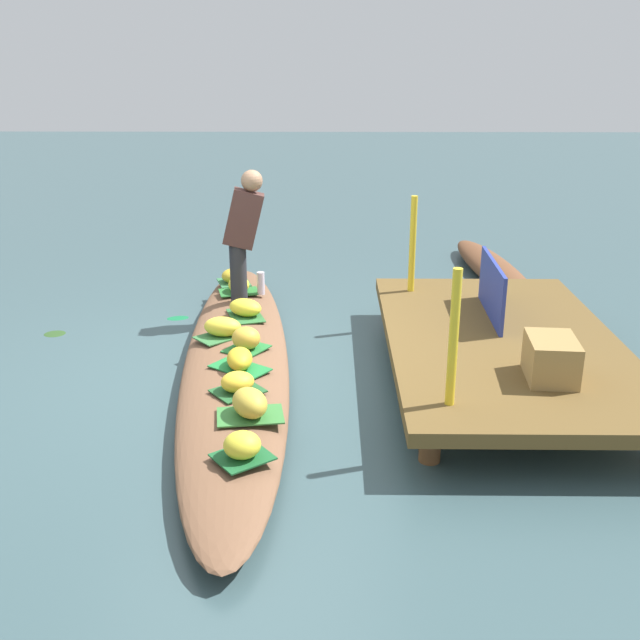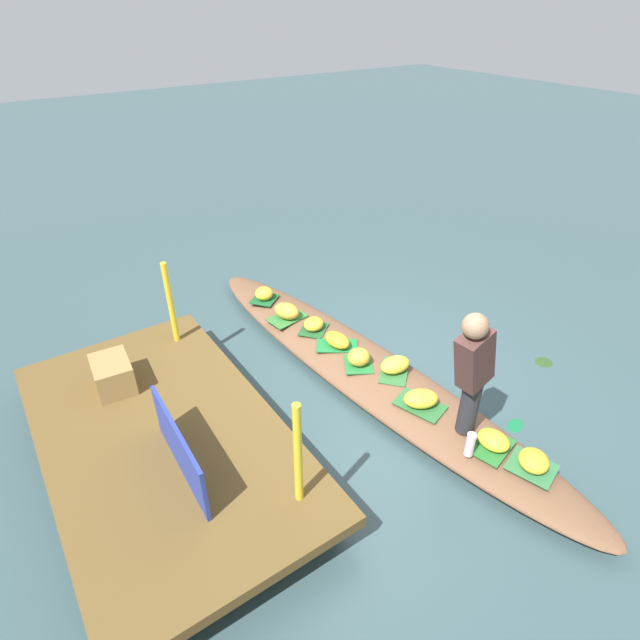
{
  "view_description": "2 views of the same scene",
  "coord_description": "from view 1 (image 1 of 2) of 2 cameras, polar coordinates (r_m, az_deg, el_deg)",
  "views": [
    {
      "loc": [
        5.56,
        0.75,
        2.46
      ],
      "look_at": [
        0.22,
        0.68,
        0.55
      ],
      "focal_mm": 41.74,
      "sensor_mm": 36.0,
      "label": 1
    },
    {
      "loc": [
        -3.16,
        2.74,
        3.43
      ],
      "look_at": [
        0.5,
        0.24,
        0.57
      ],
      "focal_mm": 28.48,
      "sensor_mm": 36.0,
      "label": 2
    }
  ],
  "objects": [
    {
      "name": "leaf_mat_2",
      "position": [
        7.46,
        -6.23,
        2.16
      ],
      "size": [
        0.36,
        0.44,
        0.01
      ],
      "primitive_type": "cube",
      "rotation": [
        0.0,
        0.0,
        1.82
      ],
      "color": "#286F2F",
      "rests_on": "vendor_boat"
    },
    {
      "name": "market_banner",
      "position": [
        6.41,
        13.03,
        2.35
      ],
      "size": [
        1.03,
        0.06,
        0.48
      ],
      "primitive_type": "cube",
      "rotation": [
        0.0,
        0.0,
        -0.03
      ],
      "color": "#283891",
      "rests_on": "dock_platform"
    },
    {
      "name": "banana_bunch_3",
      "position": [
        7.76,
        -6.64,
        3.4
      ],
      "size": [
        0.35,
        0.35,
        0.15
      ],
      "primitive_type": "ellipsoid",
      "rotation": [
        0.0,
        0.0,
        2.44
      ],
      "color": "gold",
      "rests_on": "vendor_boat"
    },
    {
      "name": "leaf_mat_4",
      "position": [
        6.32,
        -7.45,
        -1.19
      ],
      "size": [
        0.49,
        0.51,
        0.01
      ],
      "primitive_type": "cube",
      "rotation": [
        0.0,
        0.0,
        2.29
      ],
      "color": "#316937",
      "rests_on": "vendor_boat"
    },
    {
      "name": "vendor_person",
      "position": [
        7.01,
        -5.91,
        6.97
      ],
      "size": [
        0.22,
        0.42,
        1.25
      ],
      "color": "#28282D",
      "rests_on": "vendor_boat"
    },
    {
      "name": "leaf_mat_5",
      "position": [
        5.66,
        -6.16,
        -3.67
      ],
      "size": [
        0.46,
        0.51,
        0.01
      ],
      "primitive_type": "cube",
      "rotation": [
        0.0,
        0.0,
        0.95
      ],
      "color": "#1D7536",
      "rests_on": "vendor_boat"
    },
    {
      "name": "leaf_mat_3",
      "position": [
        7.78,
        -6.62,
        2.89
      ],
      "size": [
        0.43,
        0.4,
        0.01
      ],
      "primitive_type": "cube",
      "rotation": [
        0.0,
        0.0,
        0.3
      ],
      "color": "#337141",
      "rests_on": "vendor_boat"
    },
    {
      "name": "drifting_plant_1",
      "position": [
        7.36,
        -19.67,
        -0.98
      ],
      "size": [
        0.19,
        0.2,
        0.01
      ],
      "primitive_type": "ellipsoid",
      "rotation": [
        0.0,
        0.0,
        1.61
      ],
      "color": "#2A491F",
      "rests_on": "ground"
    },
    {
      "name": "leaf_mat_8",
      "position": [
        6.01,
        -5.66,
        -2.21
      ],
      "size": [
        0.42,
        0.41,
        0.01
      ],
      "primitive_type": "cube",
      "rotation": [
        0.0,
        0.0,
        2.59
      ],
      "color": "#247333",
      "rests_on": "vendor_boat"
    },
    {
      "name": "leaf_mat_0",
      "position": [
        6.77,
        -5.72,
        0.34
      ],
      "size": [
        0.51,
        0.4,
        0.01
      ],
      "primitive_type": "cube",
      "rotation": [
        0.0,
        0.0,
        0.31
      ],
      "color": "#2C6532",
      "rests_on": "vendor_boat"
    },
    {
      "name": "banana_bunch_7",
      "position": [
        5.26,
        -6.34,
        -4.73
      ],
      "size": [
        0.27,
        0.28,
        0.14
      ],
      "primitive_type": "ellipsoid",
      "rotation": [
        0.0,
        0.0,
        5.0
      ],
      "color": "yellow",
      "rests_on": "vendor_boat"
    },
    {
      "name": "railing_post_east",
      "position": [
        4.65,
        10.2,
        -1.39
      ],
      "size": [
        0.06,
        0.06,
        0.89
      ],
      "primitive_type": "cylinder",
      "color": "yellow",
      "rests_on": "dock_platform"
    },
    {
      "name": "water_bottle",
      "position": [
        7.35,
        -4.56,
        2.83
      ],
      "size": [
        0.08,
        0.08,
        0.23
      ],
      "primitive_type": "cylinder",
      "color": "silver",
      "rests_on": "vendor_boat"
    },
    {
      "name": "railing_post_west",
      "position": [
        6.92,
        7.11,
        5.78
      ],
      "size": [
        0.06,
        0.06,
        0.89
      ],
      "primitive_type": "cylinder",
      "color": "yellow",
      "rests_on": "dock_platform"
    },
    {
      "name": "moored_boat",
      "position": [
        8.84,
        13.14,
        3.83
      ],
      "size": [
        2.67,
        0.72,
        0.24
      ],
      "primitive_type": "ellipsoid",
      "rotation": [
        0.0,
        0.0,
        0.1
      ],
      "color": "brown",
      "rests_on": "ground"
    },
    {
      "name": "leaf_mat_7",
      "position": [
        5.29,
        -6.32,
        -5.42
      ],
      "size": [
        0.42,
        0.43,
        0.01
      ],
      "primitive_type": "cube",
      "rotation": [
        0.0,
        0.0,
        2.24
      ],
      "color": "#205529",
      "rests_on": "vendor_boat"
    },
    {
      "name": "banana_bunch_5",
      "position": [
        5.63,
        -6.19,
        -2.97
      ],
      "size": [
        0.34,
        0.23,
        0.15
      ],
      "primitive_type": "ellipsoid",
      "rotation": [
        0.0,
        0.0,
        0.13
      ],
      "color": "gold",
      "rests_on": "vendor_boat"
    },
    {
      "name": "leaf_mat_6",
      "position": [
        4.94,
        -5.37,
        -7.3
      ],
      "size": [
        0.34,
        0.47,
        0.01
      ],
      "primitive_type": "cube",
      "rotation": [
        0.0,
        0.0,
        1.72
      ],
      "color": "#337433",
      "rests_on": "vendor_boat"
    },
    {
      "name": "banana_bunch_1",
      "position": [
        4.44,
        -5.99,
        -9.51
      ],
      "size": [
        0.25,
        0.25,
        0.16
      ],
      "primitive_type": "ellipsoid",
      "rotation": [
        0.0,
        0.0,
        4.86
      ],
      "color": "yellow",
      "rests_on": "vendor_boat"
    },
    {
      "name": "canal_water",
      "position": [
        6.13,
        -6.38,
        -4.08
      ],
      "size": [
        40.0,
        40.0,
        0.0
      ],
      "primitive_type": "plane",
      "color": "#364E52",
      "rests_on": "ground"
    },
    {
      "name": "banana_bunch_0",
      "position": [
        6.75,
        -5.75,
        0.96
      ],
      "size": [
        0.34,
        0.38,
        0.16
      ],
      "primitive_type": "ellipsoid",
      "rotation": [
        0.0,
        0.0,
        4.2
      ],
      "color": "yellow",
      "rests_on": "vendor_boat"
    },
    {
      "name": "produce_crate",
      "position": [
        5.3,
        17.3,
        -2.85
      ],
      "size": [
        0.47,
        0.36,
        0.29
      ],
      "primitive_type": "cube",
      "rotation": [
        0.0,
        0.0,
        -0.08
      ],
      "color": "olive",
      "rests_on": "dock_platform"
    },
    {
      "name": "leaf_mat_1",
      "position": [
        4.48,
        -5.95,
        -10.38
      ],
      "size": [
        0.41,
        0.42,
        0.01
      ],
      "primitive_type": "cube",
      "rotation": [
        0.0,
        0.0,
        2.22
      ],
      "color": "#1A572B",
      "rests_on": "vendor_boat"
    },
    {
      "name": "banana_bunch_4",
      "position": [
        6.29,
        -7.48,
        -0.51
      ],
      "size": [
        0.25,
        0.34,
        0.16
      ],
      "primitive_type": "ellipsoid",
      "rotation": [
        0.0,
        0.0,
        4.56
      ],
      "color": "yellow",
      "rests_on": "vendor_boat"
    },
    {
      "name": "drifting_plant_0",
      "position": [
        7.47,
        -10.84,
        0.17
      ],
      "size": [
        0.19,
        0.24,
        0.01
      ],
      "primitive_type": "ellipsoid",
      "rotation": [
        0.0,
        0.0,
        1.84
      ],
      "color": "#15693B",
      "rests_on": "ground"
    },
    {
      "name": "dock_platform",
      "position": [
        6.04,
        13.77,
        -1.75
      ],
      "size": [
        3.2,
        1.8,
        0.36
      ],
      "color": "brown",
      "rests_on": "ground"
    },
    {
      "name": "banana_bunch_8",
      "position": [
        5.98,
        -5.69,
        -1.4
      ],
      "size": [
        0.29,
        0.3,
        0.18
      ],
      "primitive_type": "ellipsoid",
      "rotation": [
        0.0,
        0.0,
        1.18
      ],
      "color": "gold",
      "rests_on": "vendor_boat"
    },
    {
      "name": "vendor_boat",
      "position": [
        6.08,
        -6.42,
        -3.14
      ],
      "size": [
        5.37,
        1.32,
        0.22
      ],
      "primitive_type": "ellipsoid",
      "rotation": [
        0.0,
        0.0,
        0.09
      ],
      "color": "brown",
      "rests_on": "ground"
    },
    {
      "name": "banana_bunch_2",
      "position": [
        7.44,
        -6.25,
        2.71
      ],
      "size": [
        0.31,
        0.26,
        0.15
      ],
      "primitive_type": "ellipsoid",
      "rotation": [
        0.0,
        0.0,
        0.2
      ],
      "color": "yellow",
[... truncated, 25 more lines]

